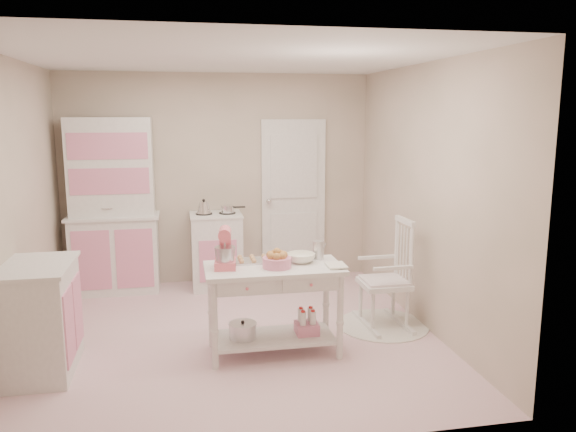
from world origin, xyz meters
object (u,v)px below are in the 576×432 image
Objects in this scene: rocking_chair at (384,273)px; base_cabinet at (41,319)px; stand_mixer at (225,249)px; stove at (217,250)px; bread_basket at (277,262)px; hutch at (113,206)px; work_table at (274,310)px.

base_cabinet is at bearing -174.22° from rocking_chair.
rocking_chair is at bearing 20.36° from stand_mixer.
stove is 2.17m from bread_basket.
rocking_chair is at bearing -31.25° from hutch.
work_table is 0.71m from stand_mixer.
bread_basket is at bearing -68.20° from work_table.
hutch is at bearing 177.61° from stove.
stove is at bearing 94.91° from stand_mixer.
work_table is 4.80× the size of bread_basket.
base_cabinet is 2.71× the size of stand_mixer.
stand_mixer is (-1.61, -0.40, 0.42)m from rocking_chair.
stove is at bearing 52.75° from base_cabinet.
work_table is at bearing -53.14° from hutch.
stand_mixer reaches higher than rocking_chair.
hutch is 1.73× the size of work_table.
work_table is at bearing 111.80° from bread_basket.
rocking_chair reaches higher than work_table.
base_cabinet is 0.84× the size of rocking_chair.
bread_basket is at bearing -53.44° from hutch.
stand_mixer is at bearing 177.27° from work_table.
hutch is 2.26× the size of stove.
base_cabinet is 3.68× the size of bread_basket.
hutch is 2.70m from work_table.
bread_basket reaches higher than work_table.
bread_basket is (1.59, -2.15, -0.19)m from hutch.
stove is 2.71× the size of stand_mixer.
hutch is at bearing 126.56° from bread_basket.
stand_mixer is at bearing 170.96° from bread_basket.
base_cabinet is at bearing -127.25° from stove.
stand_mixer is at bearing 1.28° from base_cabinet.
hutch reaches higher than work_table.
base_cabinet reaches higher than work_table.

